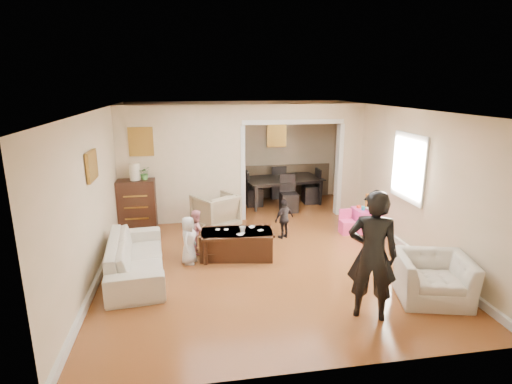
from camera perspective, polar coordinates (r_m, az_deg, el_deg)
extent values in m
plane|color=#A95C2B|center=(7.84, 0.24, -7.81)|extent=(7.00, 7.00, 0.00)
cube|color=beige|center=(9.10, -10.29, 3.71)|extent=(2.75, 0.18, 2.60)
cube|color=beige|center=(9.82, 12.83, 4.39)|extent=(0.55, 0.18, 2.60)
cube|color=beige|center=(9.25, 5.18, 11.10)|extent=(2.22, 0.18, 0.35)
cube|color=white|center=(7.95, 20.59, 3.23)|extent=(0.03, 0.95, 1.10)
cube|color=brown|center=(8.96, -15.77, 6.79)|extent=(0.45, 0.03, 0.55)
cube|color=brown|center=(6.81, -21.95, 3.43)|extent=(0.03, 0.55, 0.40)
cube|color=brown|center=(10.91, 2.90, 7.88)|extent=(0.45, 0.03, 0.55)
imported|color=beige|center=(6.97, -16.41, -8.66)|extent=(1.03, 2.21, 0.62)
imported|color=tan|center=(8.82, -5.66, -2.66)|extent=(1.12, 1.13, 0.76)
imported|color=beige|center=(6.51, 23.45, -10.96)|extent=(1.18, 1.09, 0.65)
cube|color=#361A10|center=(9.06, -16.25, -1.68)|extent=(0.78, 0.44, 1.07)
cylinder|color=beige|center=(8.89, -16.58, 2.75)|extent=(0.22, 0.22, 0.36)
imported|color=#417534|center=(8.87, -15.28, 2.57)|extent=(0.25, 0.22, 0.28)
cube|color=#361A11|center=(7.40, -2.70, -7.25)|extent=(1.36, 0.83, 0.48)
imported|color=beige|center=(7.27, -1.89, -5.24)|extent=(0.12, 0.12, 0.10)
cube|color=#FC42A7|center=(8.96, 15.07, -3.77)|extent=(0.50, 0.50, 0.48)
cube|color=yellow|center=(8.98, 15.68, -1.17)|extent=(0.20, 0.07, 0.30)
cylinder|color=teal|center=(8.79, 14.73, -2.20)|extent=(0.08, 0.08, 0.08)
cube|color=red|center=(8.94, 14.17, -1.98)|extent=(0.10, 0.08, 0.05)
imported|color=silver|center=(8.80, 15.80, -2.35)|extent=(0.23, 0.23, 0.06)
imported|color=black|center=(10.55, 3.77, 0.10)|extent=(2.09, 1.38, 0.68)
imported|color=black|center=(5.55, 15.94, -8.49)|extent=(0.76, 0.65, 1.76)
imported|color=silver|center=(7.15, -9.39, -6.67)|extent=(0.39, 0.48, 0.84)
imported|color=pink|center=(7.58, -8.27, -5.47)|extent=(0.38, 0.45, 0.82)
imported|color=black|center=(8.21, 3.95, -3.75)|extent=(0.51, 0.41, 0.81)
cube|color=white|center=(7.55, -0.58, -4.83)|extent=(0.13, 0.13, 0.00)
cube|color=white|center=(7.42, -4.19, -5.24)|extent=(0.09, 0.11, 0.00)
cube|color=white|center=(7.50, -0.56, -4.96)|extent=(0.10, 0.10, 0.00)
cube|color=white|center=(7.17, -2.27, -5.94)|extent=(0.13, 0.14, 0.00)
cube|color=white|center=(7.36, 0.61, -5.36)|extent=(0.12, 0.11, 0.00)
cube|color=white|center=(7.43, -5.37, -5.24)|extent=(0.09, 0.11, 0.00)
cube|color=white|center=(7.23, -1.90, -5.74)|extent=(0.10, 0.10, 0.00)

